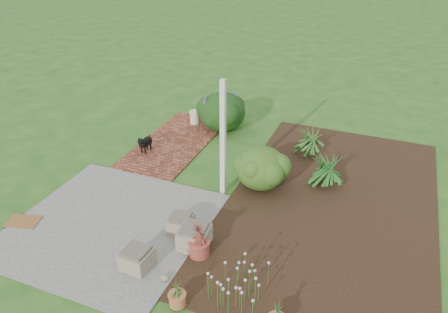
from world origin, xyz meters
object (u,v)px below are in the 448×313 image
at_px(black_dog, 145,143).
at_px(cream_ceramic_urn, 195,117).
at_px(stone_trough_near, 137,259).
at_px(evergreen_shrub, 261,167).

bearing_deg(black_dog, cream_ceramic_urn, 80.43).
distance_m(stone_trough_near, black_dog, 4.00).
bearing_deg(stone_trough_near, cream_ceramic_urn, 105.76).
bearing_deg(evergreen_shrub, black_dog, 173.38).
xyz_separation_m(black_dog, cream_ceramic_urn, (0.41, 1.99, -0.08)).
distance_m(black_dog, evergreen_shrub, 3.10).
height_order(stone_trough_near, black_dog, black_dog).
distance_m(stone_trough_near, cream_ceramic_urn, 5.69).
relative_size(black_dog, cream_ceramic_urn, 1.41).
xyz_separation_m(stone_trough_near, black_dog, (-1.95, 3.49, 0.10)).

